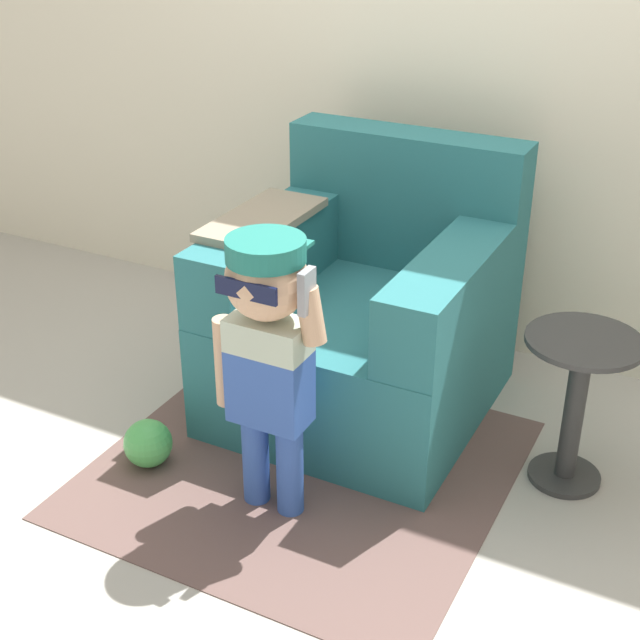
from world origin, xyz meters
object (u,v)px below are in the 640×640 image
(person_child, at_px, (268,336))
(side_table, at_px, (576,397))
(armchair, at_px, (366,317))
(toy_ball, at_px, (148,443))

(person_child, height_order, side_table, person_child)
(armchair, xyz_separation_m, side_table, (0.82, -0.15, -0.03))
(armchair, bearing_deg, person_child, -89.58)
(armchair, height_order, person_child, armchair)
(armchair, xyz_separation_m, toy_ball, (-0.49, -0.73, -0.27))
(armchair, relative_size, toy_ball, 5.81)
(person_child, bearing_deg, armchair, 90.42)
(side_table, xyz_separation_m, toy_ball, (-1.31, -0.58, -0.24))
(armchair, bearing_deg, toy_ball, -123.71)
(person_child, distance_m, toy_ball, 0.73)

